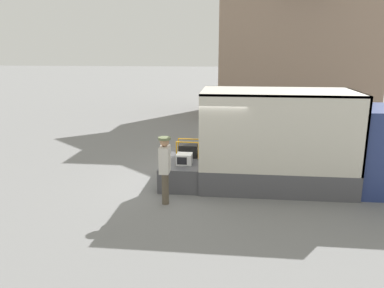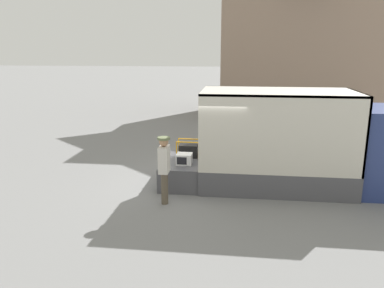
{
  "view_description": "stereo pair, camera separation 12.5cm",
  "coord_description": "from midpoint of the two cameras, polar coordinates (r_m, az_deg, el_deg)",
  "views": [
    {
      "loc": [
        0.88,
        -10.7,
        3.91
      ],
      "look_at": [
        -0.28,
        -0.2,
        1.24
      ],
      "focal_mm": 35.0,
      "sensor_mm": 36.0,
      "label": 1
    },
    {
      "loc": [
        1.01,
        -10.69,
        3.91
      ],
      "look_at": [
        -0.28,
        -0.2,
        1.24
      ],
      "focal_mm": 35.0,
      "sensor_mm": 36.0,
      "label": 2
    }
  ],
  "objects": [
    {
      "name": "portable_generator",
      "position": [
        11.53,
        -0.78,
        -1.0
      ],
      "size": [
        0.71,
        0.46,
        0.53
      ],
      "color": "black",
      "rests_on": "tailgate_deck"
    },
    {
      "name": "box_truck",
      "position": [
        11.49,
        21.27,
        -1.57
      ],
      "size": [
        6.46,
        2.29,
        2.8
      ],
      "color": "navy",
      "rests_on": "ground"
    },
    {
      "name": "tailgate_deck",
      "position": [
        11.38,
        -1.71,
        -4.09
      ],
      "size": [
        1.16,
        2.17,
        0.69
      ],
      "primitive_type": "cube",
      "color": "#4C4C51",
      "rests_on": "ground"
    },
    {
      "name": "ground_plane",
      "position": [
        11.43,
        1.2,
        -5.84
      ],
      "size": [
        160.0,
        160.0,
        0.0
      ],
      "primitive_type": "plane",
      "color": "gray"
    },
    {
      "name": "worker_person",
      "position": [
        9.55,
        -4.54,
        -2.95
      ],
      "size": [
        0.32,
        0.44,
        1.79
      ],
      "color": "brown",
      "rests_on": "ground"
    },
    {
      "name": "microwave",
      "position": [
        10.81,
        -1.51,
        -2.29
      ],
      "size": [
        0.44,
        0.41,
        0.31
      ],
      "color": "white",
      "rests_on": "tailgate_deck"
    },
    {
      "name": "house_backdrop",
      "position": [
        23.63,
        14.98,
        16.47
      ],
      "size": [
        8.79,
        7.42,
        9.9
      ],
      "color": "gray",
      "rests_on": "ground"
    }
  ]
}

